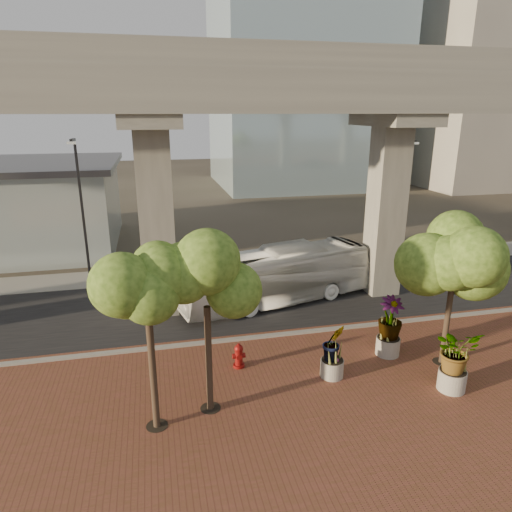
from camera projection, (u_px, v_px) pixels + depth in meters
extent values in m
plane|color=#343026|center=(287.00, 316.00, 22.61)|extent=(160.00, 160.00, 0.00)
cube|color=brown|center=(355.00, 416.00, 15.16)|extent=(70.00, 13.00, 0.06)
cube|color=black|center=(276.00, 300.00, 24.46)|extent=(90.00, 8.00, 0.04)
cube|color=gray|center=(299.00, 333.00, 20.72)|extent=(70.00, 0.25, 0.16)
cube|color=gray|center=(254.00, 268.00, 29.57)|extent=(90.00, 3.00, 0.06)
cube|color=gray|center=(289.00, 92.00, 19.81)|extent=(72.00, 2.40, 1.80)
cube|color=gray|center=(271.00, 95.00, 22.78)|extent=(72.00, 2.40, 1.80)
cube|color=gray|center=(298.00, 54.00, 18.36)|extent=(72.00, 0.12, 1.00)
cube|color=gray|center=(266.00, 66.00, 23.38)|extent=(72.00, 0.12, 1.00)
cube|color=#A49F94|center=(486.00, 93.00, 60.49)|extent=(18.00, 16.00, 24.00)
imported|color=white|center=(276.00, 276.00, 23.84)|extent=(10.81, 4.84, 2.93)
cylinder|color=maroon|center=(239.00, 365.00, 18.02)|extent=(0.46, 0.46, 0.10)
cylinder|color=maroon|center=(239.00, 357.00, 17.91)|extent=(0.30, 0.30, 0.73)
sphere|color=maroon|center=(239.00, 349.00, 17.80)|extent=(0.35, 0.35, 0.35)
cylinder|color=maroon|center=(239.00, 345.00, 17.75)|extent=(0.10, 0.10, 0.13)
cylinder|color=maroon|center=(239.00, 356.00, 17.89)|extent=(0.51, 0.20, 0.20)
cylinder|color=#A8A098|center=(452.00, 380.00, 16.45)|extent=(0.98, 0.98, 0.76)
imported|color=#2E4D14|center=(456.00, 350.00, 16.09)|extent=(2.18, 2.18, 1.64)
cylinder|color=#ABA69B|center=(388.00, 346.00, 18.85)|extent=(0.97, 0.97, 0.75)
imported|color=#2E4D14|center=(390.00, 318.00, 18.47)|extent=(2.37, 2.37, 1.78)
cylinder|color=gray|center=(332.00, 368.00, 17.29)|extent=(0.88, 0.88, 0.69)
imported|color=#2E4D14|center=(333.00, 343.00, 16.97)|extent=(1.96, 1.96, 1.47)
cylinder|color=#3F2F24|center=(153.00, 371.00, 14.03)|extent=(0.22, 0.22, 3.98)
cylinder|color=black|center=(157.00, 426.00, 14.63)|extent=(0.70, 0.70, 0.01)
cylinder|color=#3F2F24|center=(209.00, 359.00, 14.94)|extent=(0.22, 0.22, 3.76)
cylinder|color=black|center=(211.00, 408.00, 15.50)|extent=(0.70, 0.70, 0.01)
cylinder|color=#3F2F24|center=(447.00, 324.00, 17.86)|extent=(0.22, 0.22, 3.35)
cylinder|color=black|center=(441.00, 362.00, 18.37)|extent=(0.70, 0.70, 0.01)
cylinder|color=#303136|center=(83.00, 218.00, 24.75)|extent=(0.14, 0.14, 8.28)
cube|color=#303136|center=(73.00, 140.00, 23.02)|extent=(0.16, 1.03, 0.16)
cube|color=silver|center=(71.00, 143.00, 22.57)|extent=(0.41, 0.21, 0.12)
cylinder|color=#2C2D31|center=(400.00, 205.00, 29.10)|extent=(0.14, 0.14, 7.96)
cube|color=#2C2D31|center=(411.00, 141.00, 27.43)|extent=(0.15, 1.00, 0.15)
cube|color=silver|center=(415.00, 143.00, 27.00)|extent=(0.40, 0.20, 0.12)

